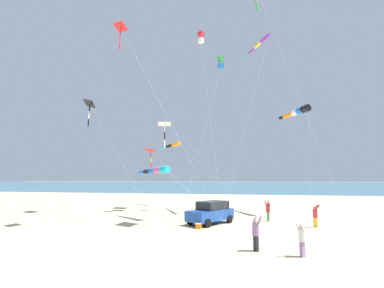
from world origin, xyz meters
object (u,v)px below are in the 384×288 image
(person_child_green_jacket, at_px, (268,210))
(kite_windsock_green_low_center, at_px, (157,170))
(person_child_grey_jacket, at_px, (256,231))
(kite_delta_teal_far_right, at_px, (90,104))
(kite_box_red_high_left, at_px, (201,38))
(parked_car, at_px, (211,212))
(kite_windsock_small_distant, at_px, (297,112))
(kite_delta_long_streamer_left, at_px, (121,27))
(kite_windsock_long_streamer_right, at_px, (173,145))
(kite_windsock_checkered_midright, at_px, (259,44))
(cooler_box, at_px, (199,226))
(person_adult_flyer, at_px, (315,215))
(kite_box_black_fish_shape, at_px, (221,63))
(person_bystander_far, at_px, (302,237))
(kite_delta_magenta_far_left, at_px, (151,150))
(kite_delta_white_trailing, at_px, (165,124))

(person_child_green_jacket, distance_m, kite_windsock_green_low_center, 10.83)
(person_child_grey_jacket, distance_m, kite_windsock_green_low_center, 13.49)
(kite_delta_teal_far_right, bearing_deg, kite_box_red_high_left, 100.37)
(parked_car, relative_size, kite_windsock_small_distant, 0.40)
(person_child_grey_jacket, bearing_deg, kite_delta_long_streamer_left, -113.79)
(kite_windsock_long_streamer_right, bearing_deg, kite_box_red_high_left, 35.09)
(kite_windsock_checkered_midright, bearing_deg, cooler_box, -28.42)
(person_adult_flyer, relative_size, kite_box_red_high_left, 0.08)
(kite_box_black_fish_shape, bearing_deg, parked_car, -1.49)
(cooler_box, xyz_separation_m, person_adult_flyer, (-2.30, 8.87, 0.75))
(kite_delta_teal_far_right, xyz_separation_m, kite_box_red_high_left, (-2.32, 12.66, 8.04))
(kite_windsock_green_low_center, distance_m, kite_windsock_small_distant, 16.52)
(parked_car, xyz_separation_m, kite_delta_long_streamer_left, (3.46, -7.04, 15.49))
(person_child_green_jacket, relative_size, person_bystander_far, 1.09)
(person_child_grey_jacket, xyz_separation_m, kite_delta_long_streamer_left, (-4.62, -10.48, 15.44))
(person_child_grey_jacket, relative_size, kite_box_black_fish_shape, 0.10)
(kite_delta_magenta_far_left, xyz_separation_m, kite_windsock_long_streamer_right, (-7.19, 0.69, 1.49))
(person_adult_flyer, bearing_deg, kite_windsock_long_streamer_right, -132.93)
(person_adult_flyer, bearing_deg, kite_windsock_green_low_center, -96.49)
(person_adult_flyer, relative_size, kite_delta_white_trailing, 0.12)
(person_child_green_jacket, height_order, kite_windsock_checkered_midright, kite_windsock_checkered_midright)
(kite_windsock_small_distant, bearing_deg, person_child_green_jacket, -36.67)
(person_child_grey_jacket, relative_size, kite_windsock_small_distant, 0.16)
(kite_windsock_green_low_center, bearing_deg, cooler_box, 50.89)
(kite_box_black_fish_shape, xyz_separation_m, kite_delta_long_streamer_left, (12.02, -7.26, -1.50))
(person_bystander_far, distance_m, kite_windsock_long_streamer_right, 27.81)
(person_child_green_jacket, relative_size, kite_windsock_green_low_center, 0.21)
(kite_box_black_fish_shape, xyz_separation_m, kite_windsock_checkered_midright, (0.87, 4.57, 1.47))
(cooler_box, bearing_deg, person_adult_flyer, 104.54)
(person_child_green_jacket, bearing_deg, kite_windsock_small_distant, 143.33)
(person_child_grey_jacket, bearing_deg, kite_box_black_fish_shape, -169.05)
(kite_delta_magenta_far_left, bearing_deg, person_adult_flyer, 65.64)
(person_child_green_jacket, height_order, kite_windsock_green_low_center, kite_windsock_green_low_center)
(kite_delta_magenta_far_left, distance_m, kite_windsock_small_distant, 17.26)
(cooler_box, height_order, person_child_grey_jacket, person_child_grey_jacket)
(person_child_grey_jacket, distance_m, kite_box_red_high_left, 24.93)
(kite_windsock_small_distant, bearing_deg, kite_windsock_long_streamer_right, -113.90)
(kite_delta_teal_far_right, bearing_deg, kite_windsock_small_distant, 97.70)
(cooler_box, xyz_separation_m, person_child_grey_jacket, (5.74, 4.08, 0.79))
(kite_delta_white_trailing, xyz_separation_m, kite_delta_magenta_far_left, (2.59, -0.88, -3.70))
(kite_windsock_small_distant, bearing_deg, person_child_grey_jacket, -18.46)
(kite_delta_long_streamer_left, bearing_deg, person_child_grey_jacket, 66.21)
(person_child_green_jacket, xyz_separation_m, kite_windsock_small_distant, (-5.09, 3.79, 10.03))
(kite_box_black_fish_shape, height_order, kite_windsock_long_streamer_right, kite_box_black_fish_shape)
(cooler_box, xyz_separation_m, kite_delta_white_trailing, (-12.33, -6.67, 10.61))
(kite_box_red_high_left, bearing_deg, kite_windsock_small_distant, 94.45)
(person_bystander_far, height_order, kite_delta_magenta_far_left, kite_delta_magenta_far_left)
(person_child_green_jacket, xyz_separation_m, person_bystander_far, (11.06, 0.78, -0.08))
(cooler_box, relative_size, person_adult_flyer, 0.35)
(person_adult_flyer, relative_size, person_bystander_far, 1.05)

